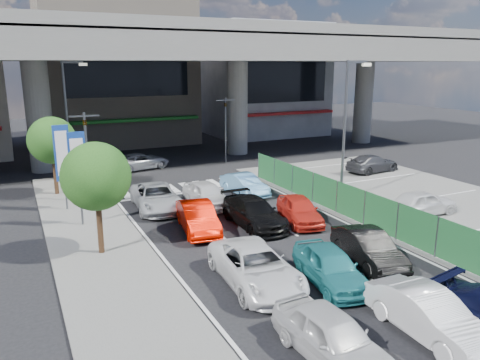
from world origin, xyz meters
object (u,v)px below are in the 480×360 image
hatch_black_mid_right (368,248)px  crossing_wagon_silver (140,161)px  street_lamp_left (69,111)px  signboard_far (62,156)px  signboard_near (78,166)px  taxi_orange_left (198,217)px  street_lamp_right (347,119)px  sedan_white_mid_left (256,267)px  wagon_silver_front_left (156,197)px  traffic_cone (343,193)px  sedan_white_front_mid (207,194)px  kei_truck_front_right (245,185)px  taxi_teal_mid (330,266)px  taxi_orange_right (300,210)px  tree_far (52,140)px  tree_near (96,177)px  hatch_white_back_mid (429,315)px  parked_sedan_dgrey (372,163)px  traffic_light_right (225,114)px  traffic_light_left (86,135)px  van_white_back_left (332,337)px  sedan_black_mid (254,213)px  parked_sedan_white (422,203)px

hatch_black_mid_right → crossing_wagon_silver: bearing=111.6°
street_lamp_left → signboard_far: street_lamp_left is taller
signboard_near → taxi_orange_left: 6.23m
street_lamp_right → hatch_black_mid_right: size_ratio=1.96×
crossing_wagon_silver → sedan_white_mid_left: bearing=163.4°
sedan_white_mid_left → hatch_black_mid_right: 4.90m
wagon_silver_front_left → crossing_wagon_silver: bearing=85.1°
taxi_orange_left → traffic_cone: size_ratio=5.46×
hatch_black_mid_right → sedan_white_front_mid: 10.45m
street_lamp_right → kei_truck_front_right: 7.21m
taxi_teal_mid → taxi_orange_right: taxi_teal_mid is taller
tree_far → kei_truck_front_right: bearing=-25.0°
street_lamp_right → taxi_orange_right: (-4.44, -2.14, -4.10)m
sedan_white_mid_left → taxi_orange_left: bearing=93.0°
signboard_near → tree_near: bearing=-87.1°
sedan_white_front_mid → hatch_white_back_mid: bearing=-90.0°
sedan_white_front_mid → parked_sedan_dgrey: 14.27m
street_lamp_right → hatch_white_back_mid: size_ratio=1.93×
kei_truck_front_right → sedan_white_mid_left: bearing=-121.1°
tree_near → crossing_wagon_silver: bearing=70.0°
traffic_light_right → hatch_black_mid_right: 21.09m
taxi_orange_left → wagon_silver_front_left: size_ratio=0.85×
traffic_light_left → sedan_white_mid_left: 14.13m
hatch_white_back_mid → taxi_orange_right: size_ratio=1.06×
crossing_wagon_silver → street_lamp_left: bearing=93.3°
hatch_black_mid_right → crossing_wagon_silver: hatch_black_mid_right is taller
signboard_near → signboard_far: (-0.40, 3.00, 0.00)m
traffic_light_left → tree_near: (-0.80, -8.00, -0.55)m
traffic_light_right → van_white_back_left: bearing=-108.1°
sedan_white_mid_left → hatch_black_mid_right: bearing=-0.5°
kei_truck_front_right → sedan_black_mid: bearing=-118.4°
hatch_black_mid_right → parked_sedan_dgrey: 16.78m
taxi_orange_left → van_white_back_left: bearing=-82.7°
crossing_wagon_silver → traffic_cone: 15.99m
street_lamp_right → taxi_teal_mid: street_lamp_right is taller
hatch_black_mid_right → taxi_orange_right: bearing=98.2°
street_lamp_left → wagon_silver_front_left: bearing=-70.1°
tree_far → sedan_white_front_mid: bearing=-39.3°
hatch_black_mid_right → parked_sedan_white: size_ratio=1.04×
tree_far → taxi_orange_left: tree_far is taller
tree_far → taxi_orange_right: tree_far is taller
sedan_white_mid_left → wagon_silver_front_left: (-0.67, 10.40, -0.01)m
traffic_light_right → traffic_cone: (1.66, -13.01, -3.49)m
van_white_back_left → crossing_wagon_silver: size_ratio=0.92×
taxi_orange_left → taxi_orange_right: bearing=-2.6°
traffic_light_left → sedan_black_mid: traffic_light_left is taller
traffic_light_left → hatch_black_mid_right: bearing=-57.6°
signboard_far → tree_far: tree_far is taller
street_lamp_left → traffic_light_left: bearing=-88.8°
traffic_cone → crossing_wagon_silver: bearing=122.2°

